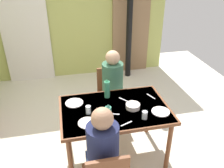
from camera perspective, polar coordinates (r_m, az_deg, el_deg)
ground_plane at (r=3.34m, az=-6.97°, el=-16.43°), size 6.54×6.54×0.00m
wall_back at (r=4.98m, az=-11.28°, el=16.92°), size 4.18×0.10×2.77m
door_wooden at (r=5.20m, az=4.57°, el=13.50°), size 0.80×0.05×2.00m
stove_pipe_column at (r=4.83m, az=4.30°, el=17.01°), size 0.12×0.12×2.77m
curtain_panel at (r=4.97m, az=-20.31°, el=13.09°), size 0.90×0.03×2.33m
dining_table at (r=2.88m, az=0.65°, el=-7.15°), size 1.29×0.85×0.75m
chair_far_diner at (r=3.63m, az=-0.29°, el=-2.03°), size 0.40×0.40×0.87m
person_near_diner at (r=2.28m, az=-2.25°, el=-14.89°), size 0.30×0.37×0.77m
person_far_diner at (r=3.38m, az=0.19°, el=0.95°), size 0.30×0.37×0.77m
water_bottle_green_near at (r=2.99m, az=-1.21°, el=-1.16°), size 0.07×0.07×0.26m
water_bottle_green_far at (r=2.47m, az=-0.92°, el=-7.87°), size 0.07×0.07×0.29m
serving_bowl_center at (r=2.84m, az=5.03°, el=-5.30°), size 0.17×0.17×0.05m
dinner_plate_near_left at (r=2.62m, az=-5.84°, el=-9.27°), size 0.21×0.21×0.01m
dinner_plate_near_right at (r=2.83m, az=11.59°, el=-6.51°), size 0.21×0.21×0.01m
dinner_plate_far_center at (r=2.96m, az=-9.04°, el=-4.51°), size 0.22×0.22×0.01m
drinking_glass_by_near_diner at (r=2.67m, az=7.85°, el=-7.40°), size 0.06×0.06×0.09m
drinking_glass_by_far_diner at (r=2.74m, az=-5.72°, el=-6.19°), size 0.06×0.06×0.10m
cutlery_knife_near at (r=3.10m, az=9.33°, el=-2.94°), size 0.07×0.14×0.00m
cutlery_fork_near at (r=2.74m, az=0.26°, el=-7.21°), size 0.15×0.06×0.00m
cutlery_knife_far at (r=2.60m, az=3.46°, el=-9.49°), size 0.14×0.07×0.00m
cutlery_fork_far at (r=3.00m, az=2.82°, el=-3.78°), size 0.10×0.13×0.00m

